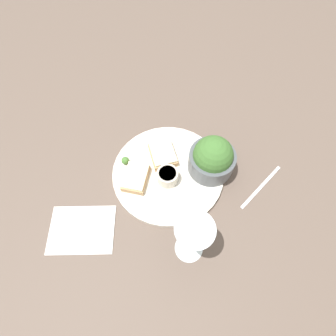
# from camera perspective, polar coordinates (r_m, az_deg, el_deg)

# --- Properties ---
(ground_plane) EXTENTS (4.00, 4.00, 0.00)m
(ground_plane) POSITION_cam_1_polar(r_m,az_deg,el_deg) (0.70, 0.00, -1.33)
(ground_plane) COLOR brown
(dinner_plate) EXTENTS (0.29, 0.29, 0.01)m
(dinner_plate) POSITION_cam_1_polar(r_m,az_deg,el_deg) (0.70, 0.00, -1.06)
(dinner_plate) COLOR silver
(dinner_plate) RESTS_ON ground_plane
(salad_bowl) EXTENTS (0.12, 0.12, 0.11)m
(salad_bowl) POSITION_cam_1_polar(r_m,az_deg,el_deg) (0.67, 9.59, 2.12)
(salad_bowl) COLOR #4C5156
(salad_bowl) RESTS_ON dinner_plate
(sauce_ramekin) EXTENTS (0.05, 0.05, 0.04)m
(sauce_ramekin) POSITION_cam_1_polar(r_m,az_deg,el_deg) (0.66, -0.11, -1.74)
(sauce_ramekin) COLOR beige
(sauce_ramekin) RESTS_ON dinner_plate
(cheese_toast_near) EXTENTS (0.08, 0.06, 0.03)m
(cheese_toast_near) POSITION_cam_1_polar(r_m,az_deg,el_deg) (0.70, -1.18, 3.00)
(cheese_toast_near) COLOR tan
(cheese_toast_near) RESTS_ON dinner_plate
(cheese_toast_far) EXTENTS (0.10, 0.09, 0.03)m
(cheese_toast_far) POSITION_cam_1_polar(r_m,az_deg,el_deg) (0.68, -7.09, -1.94)
(cheese_toast_far) COLOR tan
(cheese_toast_far) RESTS_ON dinner_plate
(wine_glass) EXTENTS (0.08, 0.08, 0.16)m
(wine_glass) POSITION_cam_1_polar(r_m,az_deg,el_deg) (0.53, 5.39, -14.62)
(wine_glass) COLOR silver
(wine_glass) RESTS_ON ground_plane
(garnish) EXTENTS (0.02, 0.02, 0.02)m
(garnish) POSITION_cam_1_polar(r_m,az_deg,el_deg) (0.71, -9.27, 1.61)
(garnish) COLOR #477533
(garnish) RESTS_ON dinner_plate
(napkin) EXTENTS (0.15, 0.18, 0.01)m
(napkin) POSITION_cam_1_polar(r_m,az_deg,el_deg) (0.68, -18.26, -12.57)
(napkin) COLOR white
(napkin) RESTS_ON ground_plane
(fork) EXTENTS (0.09, 0.15, 0.01)m
(fork) POSITION_cam_1_polar(r_m,az_deg,el_deg) (0.73, 19.63, -3.82)
(fork) COLOR silver
(fork) RESTS_ON ground_plane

